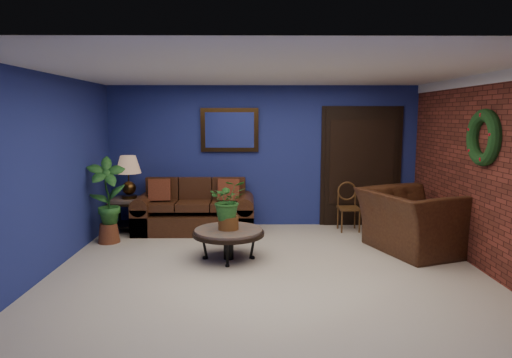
{
  "coord_description": "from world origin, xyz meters",
  "views": [
    {
      "loc": [
        -0.2,
        -5.63,
        1.97
      ],
      "look_at": [
        -0.15,
        0.55,
        1.11
      ],
      "focal_mm": 32.0,
      "sensor_mm": 36.0,
      "label": 1
    }
  ],
  "objects_px": {
    "end_table": "(130,206)",
    "side_chair": "(348,203)",
    "coffee_table": "(228,233)",
    "table_lamp": "(128,172)",
    "armchair": "(414,221)",
    "sofa": "(195,214)"
  },
  "relations": [
    {
      "from": "end_table",
      "to": "side_chair",
      "type": "relative_size",
      "value": 0.75
    },
    {
      "from": "coffee_table",
      "to": "table_lamp",
      "type": "xyz_separation_m",
      "value": [
        -1.77,
        1.56,
        0.66
      ]
    },
    {
      "from": "side_chair",
      "to": "armchair",
      "type": "relative_size",
      "value": 0.6
    },
    {
      "from": "sofa",
      "to": "armchair",
      "type": "relative_size",
      "value": 1.46
    },
    {
      "from": "sofa",
      "to": "end_table",
      "type": "distance_m",
      "value": 1.13
    },
    {
      "from": "sofa",
      "to": "table_lamp",
      "type": "bearing_deg",
      "value": -178.67
    },
    {
      "from": "side_chair",
      "to": "end_table",
      "type": "bearing_deg",
      "value": 178.51
    },
    {
      "from": "sofa",
      "to": "end_table",
      "type": "relative_size",
      "value": 3.23
    },
    {
      "from": "sofa",
      "to": "armchair",
      "type": "xyz_separation_m",
      "value": [
        3.33,
        -1.24,
        0.15
      ]
    },
    {
      "from": "table_lamp",
      "to": "side_chair",
      "type": "distance_m",
      "value": 3.8
    },
    {
      "from": "coffee_table",
      "to": "table_lamp",
      "type": "distance_m",
      "value": 2.45
    },
    {
      "from": "armchair",
      "to": "table_lamp",
      "type": "bearing_deg",
      "value": 54.78
    },
    {
      "from": "coffee_table",
      "to": "side_chair",
      "type": "bearing_deg",
      "value": 39.27
    },
    {
      "from": "table_lamp",
      "to": "armchair",
      "type": "height_order",
      "value": "table_lamp"
    },
    {
      "from": "coffee_table",
      "to": "end_table",
      "type": "xyz_separation_m",
      "value": [
        -1.77,
        1.56,
        0.07
      ]
    },
    {
      "from": "table_lamp",
      "to": "side_chair",
      "type": "xyz_separation_m",
      "value": [
        3.76,
        0.06,
        -0.56
      ]
    },
    {
      "from": "sofa",
      "to": "coffee_table",
      "type": "bearing_deg",
      "value": -67.63
    },
    {
      "from": "table_lamp",
      "to": "armchair",
      "type": "distance_m",
      "value": 4.65
    },
    {
      "from": "armchair",
      "to": "sofa",
      "type": "bearing_deg",
      "value": 49.64
    },
    {
      "from": "coffee_table",
      "to": "sofa",
      "type": "bearing_deg",
      "value": 112.37
    },
    {
      "from": "table_lamp",
      "to": "armchair",
      "type": "bearing_deg",
      "value": -15.23
    },
    {
      "from": "side_chair",
      "to": "armchair",
      "type": "height_order",
      "value": "armchair"
    }
  ]
}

